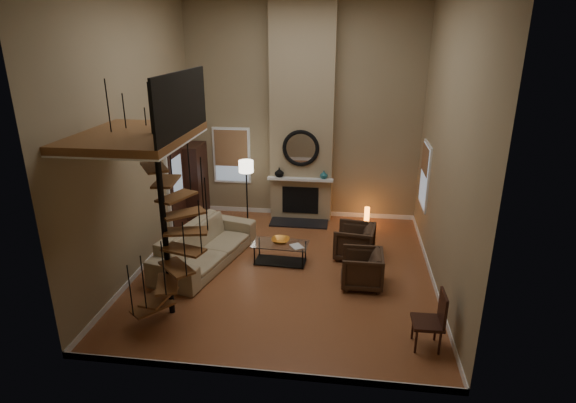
# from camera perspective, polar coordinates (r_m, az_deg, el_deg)

# --- Properties ---
(ground) EXTENTS (6.00, 6.50, 0.01)m
(ground) POSITION_cam_1_polar(r_m,az_deg,el_deg) (9.97, -0.31, -8.39)
(ground) COLOR #AA6236
(ground) RESTS_ON ground
(back_wall) EXTENTS (6.00, 0.02, 5.50)m
(back_wall) POSITION_cam_1_polar(r_m,az_deg,el_deg) (12.16, 1.80, 10.59)
(back_wall) COLOR #907E5D
(back_wall) RESTS_ON ground
(front_wall) EXTENTS (6.00, 0.02, 5.50)m
(front_wall) POSITION_cam_1_polar(r_m,az_deg,el_deg) (5.92, -4.68, 0.30)
(front_wall) COLOR #907E5D
(front_wall) RESTS_ON ground
(left_wall) EXTENTS (0.02, 6.50, 5.50)m
(left_wall) POSITION_cam_1_polar(r_m,az_deg,el_deg) (9.86, -18.03, 7.39)
(left_wall) COLOR #907E5D
(left_wall) RESTS_ON ground
(right_wall) EXTENTS (0.02, 6.50, 5.50)m
(right_wall) POSITION_cam_1_polar(r_m,az_deg,el_deg) (9.09, 18.86, 6.30)
(right_wall) COLOR #907E5D
(right_wall) RESTS_ON ground
(baseboard_back) EXTENTS (6.00, 0.02, 0.12)m
(baseboard_back) POSITION_cam_1_polar(r_m,az_deg,el_deg) (12.87, 1.67, -1.32)
(baseboard_back) COLOR white
(baseboard_back) RESTS_ON ground
(baseboard_front) EXTENTS (6.00, 0.02, 0.12)m
(baseboard_front) POSITION_cam_1_polar(r_m,az_deg,el_deg) (7.28, -4.03, -20.02)
(baseboard_front) COLOR white
(baseboard_front) RESTS_ON ground
(baseboard_left) EXTENTS (0.02, 6.50, 0.12)m
(baseboard_left) POSITION_cam_1_polar(r_m,az_deg,el_deg) (10.73, -16.45, -6.74)
(baseboard_left) COLOR white
(baseboard_left) RESTS_ON ground
(baseboard_right) EXTENTS (0.02, 6.50, 0.12)m
(baseboard_right) POSITION_cam_1_polar(r_m,az_deg,el_deg) (10.03, 17.08, -8.78)
(baseboard_right) COLOR white
(baseboard_right) RESTS_ON ground
(chimney_breast) EXTENTS (1.60, 0.38, 5.50)m
(chimney_breast) POSITION_cam_1_polar(r_m,az_deg,el_deg) (11.98, 1.71, 10.44)
(chimney_breast) COLOR #968361
(chimney_breast) RESTS_ON ground
(hearth) EXTENTS (1.50, 0.60, 0.04)m
(hearth) POSITION_cam_1_polar(r_m,az_deg,el_deg) (12.27, 1.34, -2.62)
(hearth) COLOR black
(hearth) RESTS_ON ground
(firebox) EXTENTS (0.95, 0.02, 0.72)m
(firebox) POSITION_cam_1_polar(r_m,az_deg,el_deg) (12.34, 1.51, 0.16)
(firebox) COLOR black
(firebox) RESTS_ON chimney_breast
(mantel) EXTENTS (1.70, 0.18, 0.06)m
(mantel) POSITION_cam_1_polar(r_m,az_deg,el_deg) (12.08, 1.49, 2.71)
(mantel) COLOR white
(mantel) RESTS_ON chimney_breast
(mirror_frame) EXTENTS (0.94, 0.10, 0.94)m
(mirror_frame) POSITION_cam_1_polar(r_m,az_deg,el_deg) (11.92, 1.56, 6.47)
(mirror_frame) COLOR black
(mirror_frame) RESTS_ON chimney_breast
(mirror_disc) EXTENTS (0.80, 0.01, 0.80)m
(mirror_disc) POSITION_cam_1_polar(r_m,az_deg,el_deg) (11.93, 1.56, 6.48)
(mirror_disc) COLOR white
(mirror_disc) RESTS_ON chimney_breast
(vase_left) EXTENTS (0.24, 0.24, 0.25)m
(vase_left) POSITION_cam_1_polar(r_m,az_deg,el_deg) (12.14, -1.07, 3.57)
(vase_left) COLOR black
(vase_left) RESTS_ON mantel
(vase_right) EXTENTS (0.20, 0.20, 0.21)m
(vase_right) POSITION_cam_1_polar(r_m,az_deg,el_deg) (12.03, 4.37, 3.26)
(vase_right) COLOR #1C5962
(vase_right) RESTS_ON mantel
(window_back) EXTENTS (1.02, 0.06, 1.52)m
(window_back) POSITION_cam_1_polar(r_m,az_deg,el_deg) (12.70, -6.86, 5.65)
(window_back) COLOR white
(window_back) RESTS_ON back_wall
(window_right) EXTENTS (0.06, 1.02, 1.52)m
(window_right) POSITION_cam_1_polar(r_m,az_deg,el_deg) (11.27, 16.30, 3.16)
(window_right) COLOR white
(window_right) RESTS_ON right_wall
(entry_door) EXTENTS (0.10, 1.05, 2.16)m
(entry_door) POSITION_cam_1_polar(r_m,az_deg,el_deg) (11.87, -13.36, 1.34)
(entry_door) COLOR white
(entry_door) RESTS_ON ground
(loft) EXTENTS (1.70, 2.20, 1.09)m
(loft) POSITION_cam_1_polar(r_m,az_deg,el_deg) (7.77, -17.53, 7.93)
(loft) COLOR brown
(loft) RESTS_ON left_wall
(spiral_stair) EXTENTS (1.47, 1.47, 4.06)m
(spiral_stair) POSITION_cam_1_polar(r_m,az_deg,el_deg) (8.08, -14.75, -2.15)
(spiral_stair) COLOR black
(spiral_stair) RESTS_ON ground
(hutch) EXTENTS (0.43, 0.91, 2.04)m
(hutch) POSITION_cam_1_polar(r_m,az_deg,el_deg) (12.75, -11.13, 2.33)
(hutch) COLOR #321810
(hutch) RESTS_ON ground
(sofa) EXTENTS (1.74, 2.97, 0.81)m
(sofa) POSITION_cam_1_polar(r_m,az_deg,el_deg) (10.30, -10.01, -5.26)
(sofa) COLOR tan
(sofa) RESTS_ON ground
(armchair_near) EXTENTS (0.96, 0.94, 0.77)m
(armchair_near) POSITION_cam_1_polar(r_m,az_deg,el_deg) (10.50, 8.49, -4.91)
(armchair_near) COLOR #3D291C
(armchair_near) RESTS_ON ground
(armchair_far) EXTENTS (0.81, 0.79, 0.74)m
(armchair_far) POSITION_cam_1_polar(r_m,az_deg,el_deg) (9.40, 9.42, -8.10)
(armchair_far) COLOR #3D291C
(armchair_far) RESTS_ON ground
(coffee_table) EXTENTS (1.22, 0.65, 0.45)m
(coffee_table) POSITION_cam_1_polar(r_m,az_deg,el_deg) (10.17, -0.94, -5.97)
(coffee_table) COLOR silver
(coffee_table) RESTS_ON ground
(bowl) EXTENTS (0.39, 0.39, 0.10)m
(bowl) POSITION_cam_1_polar(r_m,az_deg,el_deg) (10.12, -0.91, -4.76)
(bowl) COLOR orange
(bowl) RESTS_ON coffee_table
(book) EXTENTS (0.35, 0.37, 0.03)m
(book) POSITION_cam_1_polar(r_m,az_deg,el_deg) (9.92, 0.93, -5.54)
(book) COLOR gray
(book) RESTS_ON coffee_table
(floor_lamp) EXTENTS (0.37, 0.37, 1.70)m
(floor_lamp) POSITION_cam_1_polar(r_m,az_deg,el_deg) (11.85, -5.10, 3.63)
(floor_lamp) COLOR black
(floor_lamp) RESTS_ON ground
(accent_lamp) EXTENTS (0.13, 0.13, 0.47)m
(accent_lamp) POSITION_cam_1_polar(r_m,az_deg,el_deg) (12.27, 9.54, -1.75)
(accent_lamp) COLOR orange
(accent_lamp) RESTS_ON ground
(side_chair) EXTENTS (0.48, 0.48, 0.99)m
(side_chair) POSITION_cam_1_polar(r_m,az_deg,el_deg) (7.87, 17.27, -13.40)
(side_chair) COLOR #321810
(side_chair) RESTS_ON ground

